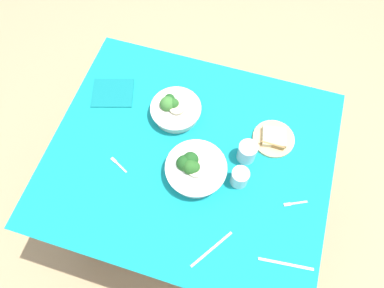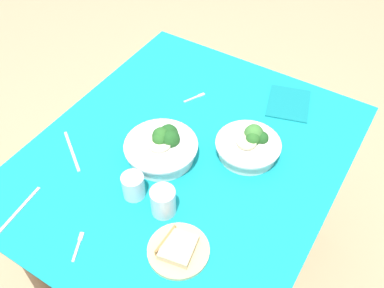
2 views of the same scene
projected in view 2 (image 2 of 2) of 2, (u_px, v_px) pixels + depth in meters
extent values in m
plane|color=tan|center=(187.00, 259.00, 2.05)|extent=(6.00, 6.00, 0.00)
cube|color=teal|center=(185.00, 155.00, 1.51)|extent=(1.20, 1.01, 0.01)
cube|color=brown|center=(185.00, 158.00, 1.52)|extent=(1.16, 0.98, 0.02)
cylinder|color=brown|center=(172.00, 114.00, 2.21)|extent=(0.07, 0.07, 0.72)
cylinder|color=brown|center=(31.00, 262.00, 1.65)|extent=(0.07, 0.07, 0.72)
cylinder|color=brown|center=(319.00, 178.00, 1.93)|extent=(0.07, 0.07, 0.72)
cylinder|color=silver|center=(248.00, 149.00, 1.49)|extent=(0.20, 0.20, 0.05)
cylinder|color=silver|center=(248.00, 144.00, 1.47)|extent=(0.22, 0.22, 0.01)
sphere|color=#286023|center=(253.00, 139.00, 1.46)|extent=(0.05, 0.05, 0.05)
sphere|color=#3D7A33|center=(254.00, 134.00, 1.48)|extent=(0.07, 0.07, 0.07)
sphere|color=#1E511E|center=(262.00, 138.00, 1.47)|extent=(0.05, 0.05, 0.05)
cylinder|color=beige|center=(247.00, 142.00, 1.46)|extent=(0.07, 0.07, 0.01)
cylinder|color=white|center=(161.00, 151.00, 1.48)|extent=(0.22, 0.22, 0.05)
cylinder|color=white|center=(161.00, 145.00, 1.46)|extent=(0.25, 0.25, 0.01)
sphere|color=#1E511E|center=(168.00, 134.00, 1.47)|extent=(0.07, 0.07, 0.07)
sphere|color=#1E511E|center=(170.00, 139.00, 1.46)|extent=(0.07, 0.07, 0.07)
sphere|color=#286023|center=(161.00, 136.00, 1.46)|extent=(0.06, 0.06, 0.06)
sphere|color=#286023|center=(160.00, 139.00, 1.45)|extent=(0.05, 0.05, 0.05)
sphere|color=#1E511E|center=(163.00, 140.00, 1.46)|extent=(0.04, 0.04, 0.04)
cylinder|color=beige|center=(159.00, 143.00, 1.45)|extent=(0.08, 0.08, 0.01)
cylinder|color=#D6B27A|center=(178.00, 250.00, 1.25)|extent=(0.18, 0.18, 0.01)
cube|color=#CCB284|center=(178.00, 247.00, 1.23)|extent=(0.12, 0.11, 0.02)
cube|color=#9E703D|center=(166.00, 240.00, 1.25)|extent=(0.10, 0.01, 0.02)
cylinder|color=silver|center=(133.00, 186.00, 1.36)|extent=(0.07, 0.07, 0.09)
cylinder|color=silver|center=(163.00, 201.00, 1.31)|extent=(0.08, 0.08, 0.10)
cube|color=#B7B7BC|center=(76.00, 251.00, 1.25)|extent=(0.07, 0.04, 0.00)
cube|color=#B7B7BC|center=(81.00, 237.00, 1.28)|extent=(0.03, 0.02, 0.00)
cube|color=#B7B7BC|center=(191.00, 99.00, 1.70)|extent=(0.06, 0.04, 0.00)
cube|color=#B7B7BC|center=(201.00, 95.00, 1.72)|extent=(0.03, 0.02, 0.00)
cube|color=#B7B7BC|center=(72.00, 151.00, 1.51)|extent=(0.12, 0.17, 0.00)
cube|color=#B7B7BC|center=(18.00, 212.00, 1.34)|extent=(0.21, 0.03, 0.00)
cube|color=#0F777D|center=(288.00, 103.00, 1.68)|extent=(0.23, 0.20, 0.01)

